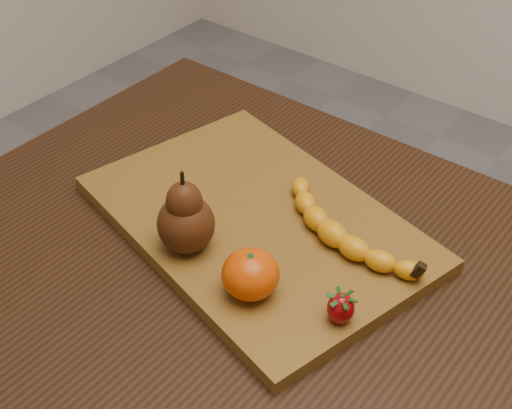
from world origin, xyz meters
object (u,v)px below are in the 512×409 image
Objects in this scene: table at (287,330)px; mandarin at (250,274)px; cutting_board at (256,222)px; pear at (185,211)px.

mandarin reaches higher than table.
cutting_board is 0.12m from pear.
pear is (-0.03, -0.10, 0.07)m from cutting_board.
mandarin is (-0.01, -0.07, 0.15)m from table.
pear is at bearing -93.68° from cutting_board.
pear reaches higher than table.
pear is at bearing -157.06° from table.
cutting_board reaches higher than table.
table is 0.16m from mandarin.
cutting_board is 6.66× the size of mandarin.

